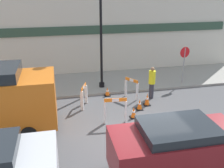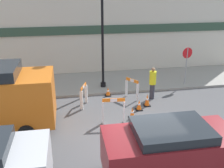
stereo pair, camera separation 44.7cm
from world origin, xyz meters
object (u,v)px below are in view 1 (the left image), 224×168
at_px(parked_car_1, 176,148).
at_px(stop_sign, 184,59).
at_px(streetlamp_post, 101,12).
at_px(person_worker, 152,82).

bearing_deg(parked_car_1, stop_sign, 62.23).
height_order(stop_sign, parked_car_1, stop_sign).
height_order(streetlamp_post, parked_car_1, streetlamp_post).
xyz_separation_m(stop_sign, parked_car_1, (-3.67, -6.96, -0.54)).
bearing_deg(person_worker, streetlamp_post, -56.77).
distance_m(person_worker, parked_car_1, 5.72).
height_order(person_worker, parked_car_1, parked_car_1).
bearing_deg(person_worker, stop_sign, -168.53).
xyz_separation_m(streetlamp_post, stop_sign, (4.58, -0.33, -2.57)).
xyz_separation_m(streetlamp_post, parked_car_1, (0.92, -7.29, -3.10)).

